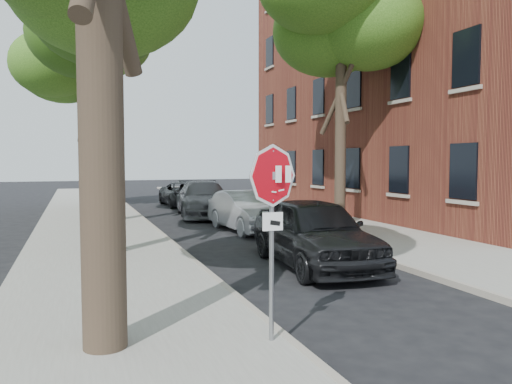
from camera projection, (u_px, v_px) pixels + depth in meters
ground at (318, 342)px, 6.91m from camera, size 120.00×120.00×0.00m
sidewalk_left at (95, 231)px, 17.30m from camera, size 4.00×55.00×0.12m
sidewalk_right at (315, 221)px, 20.21m from camera, size 4.00×55.00×0.12m
curb_left at (155, 229)px, 18.00m from camera, size 0.12×55.00×0.13m
curb_right at (268, 223)px, 19.51m from camera, size 0.12×55.00×0.13m
apartment_building at (445, 55)px, 24.34m from camera, size 12.20×20.20×15.30m
stop_sign at (272, 204)px, 6.52m from camera, size 0.76×0.34×2.61m
tree_mid_b at (91, 15)px, 18.82m from camera, size 5.88×5.46×10.36m
tree_far at (81, 68)px, 25.32m from camera, size 5.29×4.91×9.33m
tree_right at (340, 30)px, 17.98m from camera, size 5.29×4.91×9.33m
car_a at (314, 232)px, 11.82m from camera, size 2.32×4.99×1.65m
car_b at (247, 211)px, 17.70m from camera, size 1.79×4.46×1.44m
car_c at (203, 199)px, 22.51m from camera, size 2.91×5.74×1.60m
car_d at (185, 194)px, 27.70m from camera, size 2.23×4.77×1.32m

